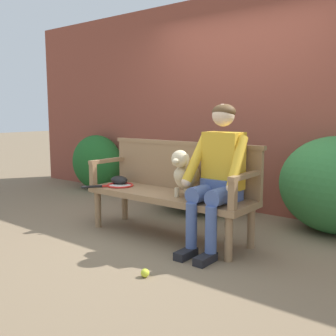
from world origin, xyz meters
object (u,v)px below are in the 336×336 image
Objects in this scene: dog_on_bench at (185,173)px; tennis_racket at (118,185)px; tennis_ball at (145,273)px; baseball_glove at (119,180)px; person_seated at (218,172)px; garden_bench at (168,198)px.

dog_on_bench is 0.81× the size of tennis_racket.
dog_on_bench reaches higher than tennis_ball.
baseball_glove reaches higher than tennis_racket.
baseball_glove is (-0.08, 0.11, 0.04)m from tennis_racket.
dog_on_bench is at bearing -178.96° from person_seated.
garden_bench is 1.35× the size of person_seated.
baseball_glove is at bearing 142.35° from tennis_ball.
person_seated reaches higher than tennis_ball.
dog_on_bench is at bearing -5.94° from garden_bench.
tennis_ball is (1.21, -0.93, -0.46)m from baseball_glove.
tennis_racket is 0.14m from baseball_glove.
baseball_glove is at bearing 128.08° from tennis_racket.
garden_bench is 0.74m from baseball_glove.
person_seated reaches higher than garden_bench.
person_seated is at bearing 1.04° from dog_on_bench.
tennis_ball is at bearing -73.83° from dog_on_bench.
dog_on_bench is at bearing 106.17° from tennis_ball.
person_seated is 1.34m from baseball_glove.
dog_on_bench is (0.23, -0.02, 0.28)m from garden_bench.
dog_on_bench is at bearing 2.54° from tennis_racket.
person_seated is 20.01× the size of tennis_ball.
dog_on_bench is 0.98m from baseball_glove.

